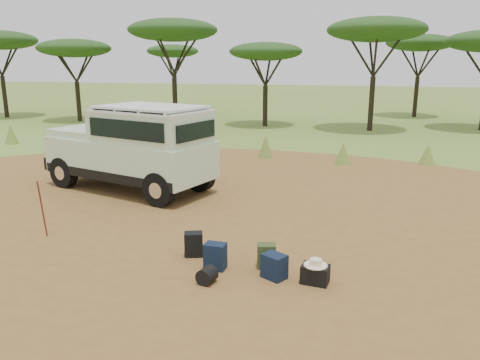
% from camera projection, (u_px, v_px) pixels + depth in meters
% --- Properties ---
extents(ground, '(140.00, 140.00, 0.00)m').
position_uv_depth(ground, '(182.00, 235.00, 10.17)').
color(ground, olive).
rests_on(ground, ground).
extents(dirt_clearing, '(23.00, 23.00, 0.01)m').
position_uv_depth(dirt_clearing, '(182.00, 235.00, 10.17)').
color(dirt_clearing, olive).
rests_on(dirt_clearing, ground).
extents(grass_fringe, '(36.60, 1.60, 0.90)m').
position_uv_depth(grass_fringe, '(268.00, 148.00, 18.17)').
color(grass_fringe, olive).
rests_on(grass_fringe, ground).
extents(acacia_treeline, '(46.70, 13.20, 6.26)m').
position_uv_depth(acacia_treeline, '(318.00, 41.00, 27.36)').
color(acacia_treeline, black).
rests_on(acacia_treeline, ground).
extents(safari_vehicle, '(5.45, 3.38, 2.50)m').
position_uv_depth(safari_vehicle, '(134.00, 150.00, 13.50)').
color(safari_vehicle, beige).
rests_on(safari_vehicle, ground).
extents(walking_staff, '(0.16, 0.31, 1.30)m').
position_uv_depth(walking_staff, '(42.00, 210.00, 9.80)').
color(walking_staff, '#622A17').
rests_on(walking_staff, ground).
extents(backpack_black, '(0.41, 0.36, 0.48)m').
position_uv_depth(backpack_black, '(194.00, 244.00, 9.02)').
color(backpack_black, black).
rests_on(backpack_black, ground).
extents(backpack_navy, '(0.39, 0.28, 0.49)m').
position_uv_depth(backpack_navy, '(215.00, 256.00, 8.44)').
color(backpack_navy, '#101D33').
rests_on(backpack_navy, ground).
extents(backpack_olive, '(0.38, 0.32, 0.45)m').
position_uv_depth(backpack_olive, '(266.00, 256.00, 8.50)').
color(backpack_olive, '#374821').
rests_on(backpack_olive, ground).
extents(duffel_navy, '(0.49, 0.45, 0.44)m').
position_uv_depth(duffel_navy, '(274.00, 266.00, 8.08)').
color(duffel_navy, '#101D33').
rests_on(duffel_navy, ground).
extents(hard_case, '(0.49, 0.38, 0.32)m').
position_uv_depth(hard_case, '(315.00, 274.00, 7.92)').
color(hard_case, black).
rests_on(hard_case, ground).
extents(stuff_sack, '(0.35, 0.35, 0.29)m').
position_uv_depth(stuff_sack, '(207.00, 275.00, 7.92)').
color(stuff_sack, black).
rests_on(stuff_sack, ground).
extents(safari_hat, '(0.40, 0.40, 0.12)m').
position_uv_depth(safari_hat, '(316.00, 263.00, 7.87)').
color(safari_hat, beige).
rests_on(safari_hat, hard_case).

